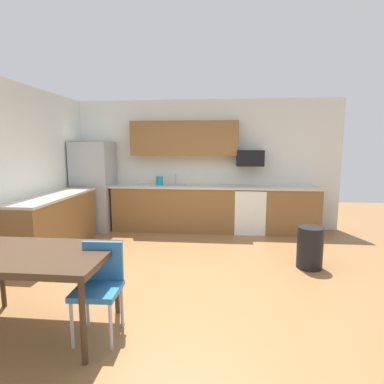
{
  "coord_description": "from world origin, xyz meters",
  "views": [
    {
      "loc": [
        0.49,
        -3.93,
        1.73
      ],
      "look_at": [
        0.0,
        1.0,
        1.0
      ],
      "focal_mm": 28.77,
      "sensor_mm": 36.0,
      "label": 1
    }
  ],
  "objects_px": {
    "dining_table": "(33,259)",
    "trash_bin": "(310,248)",
    "oven_range": "(249,210)",
    "chair_near_table": "(100,281)",
    "refrigerator": "(94,186)",
    "microwave": "(250,158)",
    "kettle": "(160,181)"
  },
  "relations": [
    {
      "from": "oven_range",
      "to": "trash_bin",
      "type": "relative_size",
      "value": 1.52
    },
    {
      "from": "microwave",
      "to": "oven_range",
      "type": "bearing_deg",
      "value": -90.0
    },
    {
      "from": "oven_range",
      "to": "chair_near_table",
      "type": "relative_size",
      "value": 1.07
    },
    {
      "from": "refrigerator",
      "to": "chair_near_table",
      "type": "height_order",
      "value": "refrigerator"
    },
    {
      "from": "refrigerator",
      "to": "oven_range",
      "type": "relative_size",
      "value": 2.01
    },
    {
      "from": "dining_table",
      "to": "chair_near_table",
      "type": "relative_size",
      "value": 1.65
    },
    {
      "from": "dining_table",
      "to": "trash_bin",
      "type": "height_order",
      "value": "dining_table"
    },
    {
      "from": "oven_range",
      "to": "microwave",
      "type": "relative_size",
      "value": 1.69
    },
    {
      "from": "oven_range",
      "to": "dining_table",
      "type": "relative_size",
      "value": 0.65
    },
    {
      "from": "refrigerator",
      "to": "microwave",
      "type": "distance_m",
      "value": 3.28
    },
    {
      "from": "microwave",
      "to": "trash_bin",
      "type": "relative_size",
      "value": 0.9
    },
    {
      "from": "oven_range",
      "to": "dining_table",
      "type": "bearing_deg",
      "value": -121.59
    },
    {
      "from": "refrigerator",
      "to": "chair_near_table",
      "type": "bearing_deg",
      "value": -66.44
    },
    {
      "from": "refrigerator",
      "to": "dining_table",
      "type": "relative_size",
      "value": 1.3
    },
    {
      "from": "refrigerator",
      "to": "kettle",
      "type": "distance_m",
      "value": 1.37
    },
    {
      "from": "trash_bin",
      "to": "chair_near_table",
      "type": "bearing_deg",
      "value": -142.73
    },
    {
      "from": "chair_near_table",
      "to": "microwave",
      "type": "bearing_deg",
      "value": 66.13
    },
    {
      "from": "refrigerator",
      "to": "kettle",
      "type": "relative_size",
      "value": 9.13
    },
    {
      "from": "oven_range",
      "to": "chair_near_table",
      "type": "bearing_deg",
      "value": -114.45
    },
    {
      "from": "chair_near_table",
      "to": "dining_table",
      "type": "bearing_deg",
      "value": -176.56
    },
    {
      "from": "microwave",
      "to": "trash_bin",
      "type": "height_order",
      "value": "microwave"
    },
    {
      "from": "microwave",
      "to": "chair_near_table",
      "type": "height_order",
      "value": "microwave"
    },
    {
      "from": "refrigerator",
      "to": "chair_near_table",
      "type": "xyz_separation_m",
      "value": [
        1.56,
        -3.58,
        -0.41
      ]
    },
    {
      "from": "dining_table",
      "to": "kettle",
      "type": "xyz_separation_m",
      "value": [
        0.41,
        3.74,
        0.31
      ]
    },
    {
      "from": "microwave",
      "to": "chair_near_table",
      "type": "relative_size",
      "value": 0.64
    },
    {
      "from": "chair_near_table",
      "to": "kettle",
      "type": "relative_size",
      "value": 4.25
    },
    {
      "from": "trash_bin",
      "to": "microwave",
      "type": "bearing_deg",
      "value": 110.14
    },
    {
      "from": "kettle",
      "to": "refrigerator",
      "type": "bearing_deg",
      "value": -174.55
    },
    {
      "from": "dining_table",
      "to": "microwave",
      "type": "bearing_deg",
      "value": 59.09
    },
    {
      "from": "dining_table",
      "to": "chair_near_table",
      "type": "distance_m",
      "value": 0.64
    },
    {
      "from": "refrigerator",
      "to": "trash_bin",
      "type": "relative_size",
      "value": 3.04
    },
    {
      "from": "dining_table",
      "to": "trash_bin",
      "type": "xyz_separation_m",
      "value": [
        2.98,
        1.84,
        -0.41
      ]
    }
  ]
}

